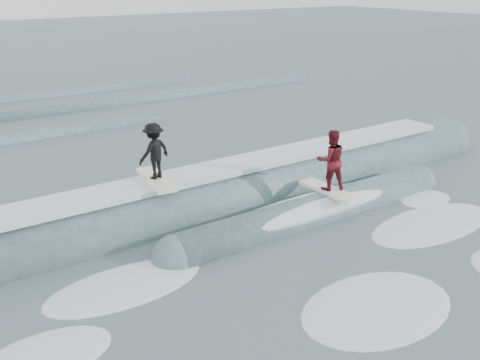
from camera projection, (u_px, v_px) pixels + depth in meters
ground at (302, 254)px, 13.28m from camera, size 160.00×160.00×0.00m
breaking_wave at (236, 205)px, 16.05m from camera, size 23.30×3.91×2.27m
surfer_black at (154, 154)px, 14.37m from camera, size 1.12×2.05×1.64m
surfer_red at (331, 163)px, 15.14m from camera, size 1.04×2.02×1.86m
whitewater at (333, 263)px, 12.89m from camera, size 13.95×6.25×0.10m
far_swells at (50, 116)px, 26.29m from camera, size 34.13×8.65×0.80m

